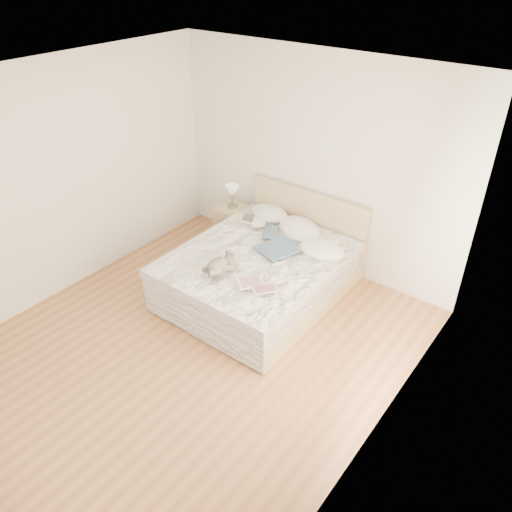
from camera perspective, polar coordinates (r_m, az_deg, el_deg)
name	(u,v)px	position (r m, az deg, el deg)	size (l,w,h in m)	color
floor	(195,346)	(5.46, -7.03, -10.16)	(4.00, 4.50, 0.00)	brown
ceiling	(172,88)	(4.15, -9.62, 18.40)	(4.00, 4.50, 0.00)	white
wall_back	(314,163)	(6.26, 6.62, 10.47)	(4.00, 0.02, 2.70)	silver
wall_left	(57,183)	(6.12, -21.74, 7.78)	(0.02, 4.50, 2.70)	silver
wall_right	(385,323)	(3.74, 14.55, -7.42)	(0.02, 4.50, 2.70)	silver
window	(403,291)	(3.91, 16.44, -3.90)	(0.02, 1.30, 1.10)	white
bed	(262,272)	(5.97, 0.64, -1.87)	(1.72, 2.14, 1.00)	tan
nightstand	(233,225)	(7.02, -2.64, 3.56)	(0.45, 0.40, 0.56)	tan
table_lamp	(232,192)	(6.81, -2.72, 7.35)	(0.21, 0.21, 0.31)	#45423D
pillow_left	(270,213)	(6.56, 1.56, 4.93)	(0.55, 0.39, 0.17)	white
pillow_middle	(299,229)	(6.21, 4.96, 3.11)	(0.65, 0.45, 0.19)	white
pillow_right	(321,250)	(5.82, 7.50, 0.74)	(0.55, 0.38, 0.16)	white
blouse	(283,247)	(5.86, 3.05, 1.08)	(0.62, 0.66, 0.02)	#2E445F
photo_book	(254,221)	(6.39, -0.27, 4.04)	(0.36, 0.25, 0.03)	white
childrens_book	(258,286)	(5.19, 0.19, -3.49)	(0.39, 0.26, 0.03)	#F5E4C5
teddy_bear	(218,270)	(5.42, -4.37, -1.61)	(0.24, 0.35, 0.18)	#685C51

